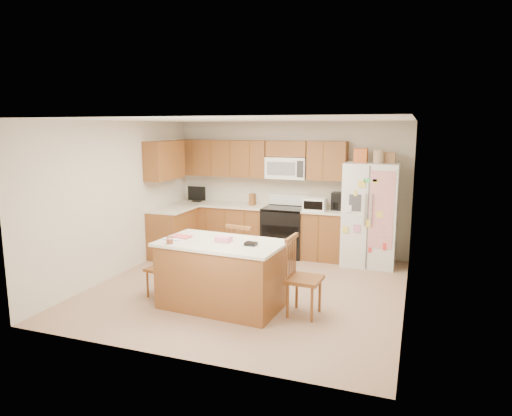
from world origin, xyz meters
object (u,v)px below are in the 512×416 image
at_px(island, 222,274).
at_px(windsor_chair_left, 163,268).
at_px(stove, 284,230).
at_px(refrigerator, 370,213).
at_px(windsor_chair_back, 244,259).
at_px(windsor_chair_right, 302,278).

distance_m(island, windsor_chair_left, 0.96).
xyz_separation_m(stove, refrigerator, (1.57, -0.06, 0.45)).
xyz_separation_m(windsor_chair_back, windsor_chair_right, (1.04, -0.61, 0.01)).
bearing_deg(island, windsor_chair_right, 5.24).
bearing_deg(windsor_chair_right, island, -174.76).
xyz_separation_m(windsor_chair_left, windsor_chair_right, (2.04, 0.02, 0.07)).
height_order(refrigerator, windsor_chair_back, refrigerator).
relative_size(windsor_chair_left, windsor_chair_back, 0.87).
height_order(refrigerator, windsor_chair_left, refrigerator).
bearing_deg(windsor_chair_right, windsor_chair_back, 149.78).
relative_size(stove, refrigerator, 0.55).
bearing_deg(windsor_chair_left, stove, 68.52).
distance_m(windsor_chair_left, windsor_chair_right, 2.04).
bearing_deg(stove, refrigerator, -2.30).
bearing_deg(refrigerator, stove, 177.70).
xyz_separation_m(refrigerator, windsor_chair_back, (-1.61, -1.95, -0.45)).
distance_m(stove, windsor_chair_back, 2.02).
bearing_deg(stove, windsor_chair_back, -91.24).
distance_m(stove, refrigerator, 1.63).
xyz_separation_m(windsor_chair_left, windsor_chair_back, (1.00, 0.63, 0.06)).
bearing_deg(windsor_chair_back, windsor_chair_right, -30.22).
distance_m(windsor_chair_left, windsor_chair_back, 1.18).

